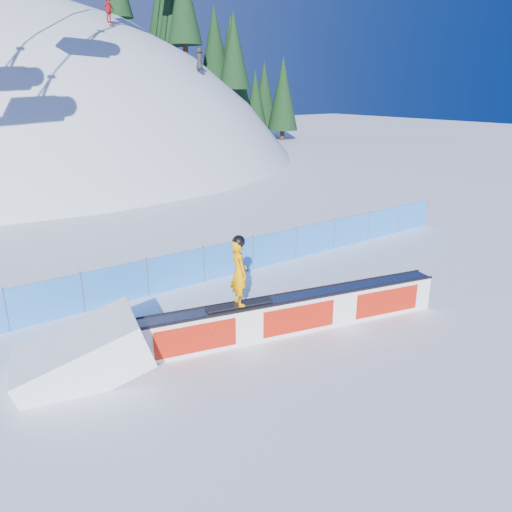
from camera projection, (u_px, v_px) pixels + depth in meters
ground at (319, 322)px, 13.76m from camera, size 160.00×160.00×0.00m
snow_hill at (32, 333)px, 51.57m from camera, size 64.00×64.00×64.00m
treeline at (227, 52)px, 54.61m from camera, size 24.28×11.37×20.86m
safety_fence at (229, 259)px, 17.00m from camera, size 22.05×0.05×1.30m
rail_box at (294, 314)px, 13.12m from camera, size 8.43×2.56×1.02m
snow_ramp at (85, 373)px, 11.32m from camera, size 3.34×2.51×1.86m
snowboarder at (239, 272)px, 12.10m from camera, size 1.76×0.71×1.81m
distant_skiers at (30, 7)px, 33.44m from camera, size 20.78×8.67×7.27m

